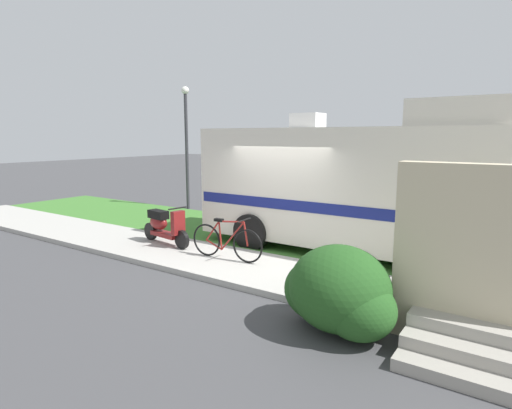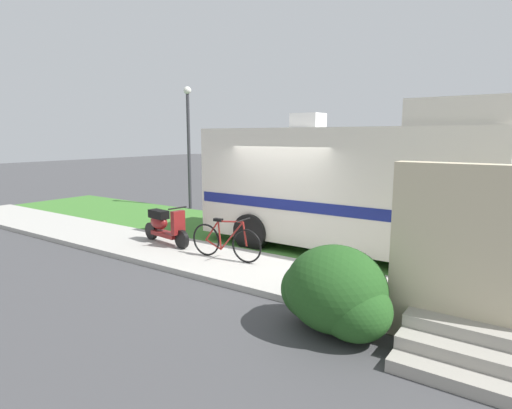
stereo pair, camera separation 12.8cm
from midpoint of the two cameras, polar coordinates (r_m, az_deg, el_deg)
ground_plane at (r=9.64m, az=2.44°, el=-7.12°), size 80.00×80.00×0.00m
sidewalk at (r=8.67m, az=-1.77°, el=-8.61°), size 24.00×2.00×0.12m
grass_strip at (r=10.89m, az=6.60°, el=-5.03°), size 24.00×3.40×0.08m
motorhome_rv at (r=9.97m, az=12.29°, el=2.75°), size 6.74×2.68×3.41m
scooter at (r=10.46m, az=-12.82°, el=-2.79°), size 1.72×0.57×0.97m
bicycle at (r=8.96m, az=-4.46°, el=-5.01°), size 1.77×0.52×0.91m
porch_steps at (r=5.89m, az=27.06°, el=-9.15°), size 2.00×1.26×2.40m
bush_by_porch at (r=6.04m, az=10.52°, el=-11.72°), size 1.72×1.29×1.22m
bottle_spare at (r=6.69m, az=29.19°, el=-13.81°), size 0.06×0.06×0.28m
street_lamp_post at (r=15.86m, az=-9.70°, el=9.15°), size 0.28×0.28×4.51m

